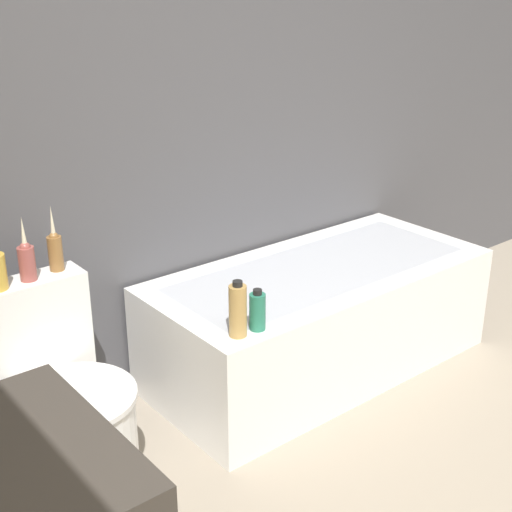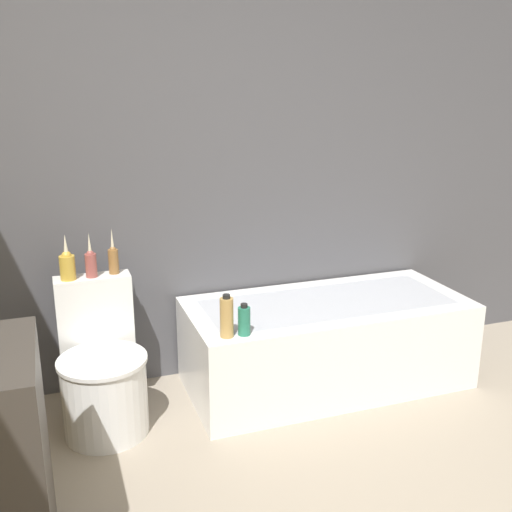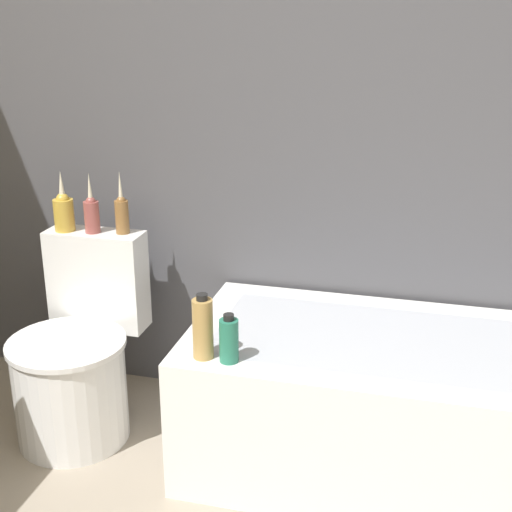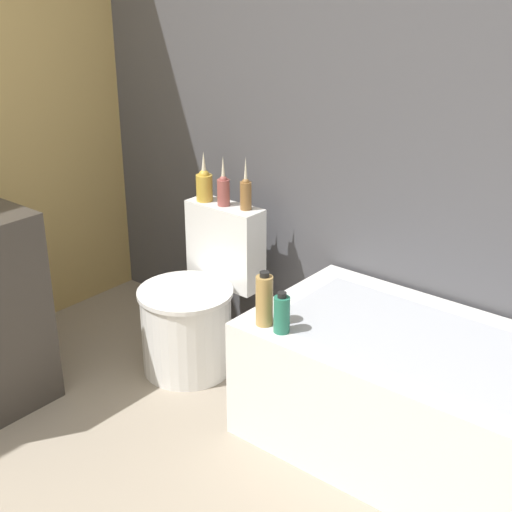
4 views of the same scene
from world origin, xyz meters
TOP-DOWN VIEW (x-y plane):
  - wall_back_tiled at (0.00, 2.15)m, footprint 6.40×0.06m
  - bathtub at (0.74, 1.74)m, footprint 1.61×0.73m
  - toilet at (-0.54, 1.69)m, footprint 0.44×0.57m
  - vase_gold at (-0.66, 1.89)m, footprint 0.08×0.08m
  - vase_silver at (-0.54, 1.90)m, footprint 0.06×0.06m
  - vase_bronze at (-0.42, 1.92)m, footprint 0.05×0.05m
  - shampoo_bottle_tall at (0.05, 1.46)m, footprint 0.07×0.07m
  - shampoo_bottle_short at (0.14, 1.46)m, footprint 0.06×0.06m

SIDE VIEW (x-z plane):
  - bathtub at x=0.74m, z-range 0.00..0.51m
  - toilet at x=-0.54m, z-range -0.09..0.66m
  - shampoo_bottle_short at x=0.14m, z-range 0.50..0.66m
  - shampoo_bottle_tall at x=0.05m, z-range 0.50..0.72m
  - vase_silver at x=-0.54m, z-range 0.71..0.94m
  - vase_gold at x=-0.66m, z-range 0.71..0.95m
  - vase_bronze at x=-0.42m, z-range 0.70..0.95m
  - wall_back_tiled at x=0.00m, z-range 0.00..2.60m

